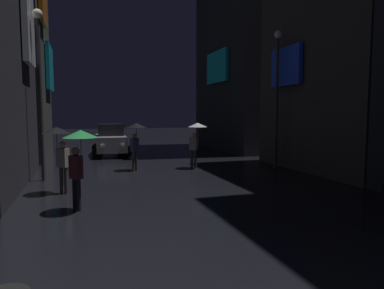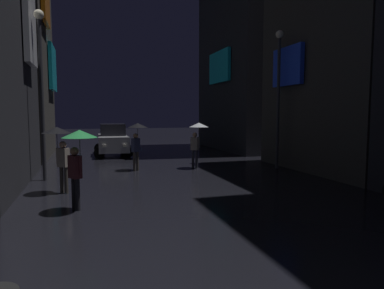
% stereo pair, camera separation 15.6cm
% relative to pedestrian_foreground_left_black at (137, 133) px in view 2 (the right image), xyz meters
% --- Properties ---
extents(building_left_far, '(4.25, 7.31, 15.68)m').
position_rel_pedestrian_foreground_left_black_xyz_m(building_left_far, '(-6.18, 6.58, 6.17)').
color(building_left_far, '#33302D').
rests_on(building_left_far, ground).
extents(building_right_mid, '(4.25, 7.19, 12.52)m').
position_rel_pedestrian_foreground_left_black_xyz_m(building_right_mid, '(8.78, -2.48, 4.60)').
color(building_right_mid, '#33302D').
rests_on(building_right_mid, ground).
extents(pedestrian_foreground_left_black, '(0.90, 0.90, 2.12)m').
position_rel_pedestrian_foreground_left_black_xyz_m(pedestrian_foreground_left_black, '(0.00, 0.00, 0.00)').
color(pedestrian_foreground_left_black, '#38332D').
rests_on(pedestrian_foreground_left_black, ground).
extents(pedestrian_midstreet_left_clear, '(0.90, 0.90, 2.12)m').
position_rel_pedestrian_foreground_left_black_xyz_m(pedestrian_midstreet_left_clear, '(2.77, -0.18, 0.00)').
color(pedestrian_midstreet_left_clear, '#2D2D38').
rests_on(pedestrian_midstreet_left_clear, ground).
extents(pedestrian_near_crossing_black, '(0.90, 0.90, 2.12)m').
position_rel_pedestrian_foreground_left_black_xyz_m(pedestrian_near_crossing_black, '(-2.99, -3.68, 0.00)').
color(pedestrian_near_crossing_black, '#38332D').
rests_on(pedestrian_near_crossing_black, ground).
extents(pedestrian_midstreet_centre_green, '(0.90, 0.90, 2.12)m').
position_rel_pedestrian_foreground_left_black_xyz_m(pedestrian_midstreet_centre_green, '(-2.36, -5.95, 0.00)').
color(pedestrian_midstreet_centre_green, black).
rests_on(pedestrian_midstreet_centre_green, ground).
extents(car_distant, '(2.34, 4.19, 1.92)m').
position_rel_pedestrian_foreground_left_black_xyz_m(car_distant, '(-0.62, 6.13, -0.74)').
color(car_distant, '#99999E').
rests_on(car_distant, ground).
extents(streetlamp_left_far, '(0.36, 0.36, 6.33)m').
position_rel_pedestrian_foreground_left_black_xyz_m(streetlamp_left_far, '(-3.70, -1.27, 2.22)').
color(streetlamp_left_far, '#2D2D33').
rests_on(streetlamp_left_far, ground).
extents(streetlamp_right_far, '(0.36, 0.36, 6.29)m').
position_rel_pedestrian_foreground_left_black_xyz_m(streetlamp_right_far, '(6.30, -1.30, 2.20)').
color(streetlamp_right_far, '#2D2D33').
rests_on(streetlamp_right_far, ground).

